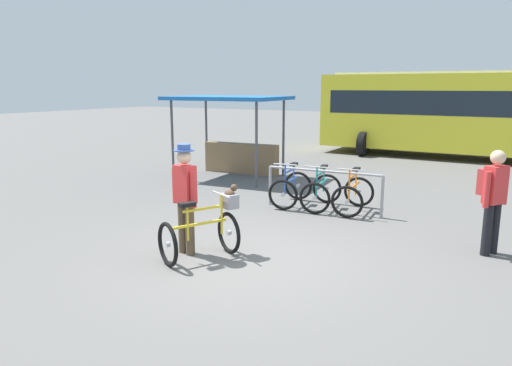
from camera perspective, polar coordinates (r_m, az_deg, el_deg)
ground_plane at (r=7.34m, az=-1.57°, el=-9.08°), size 80.00×80.00×0.00m
bike_rack_rail at (r=10.02m, az=8.07°, el=0.23°), size 2.50×0.22×0.88m
racked_bike_blue at (r=10.52m, az=4.19°, el=-0.65°), size 0.80×1.18×0.97m
racked_bike_teal at (r=10.27m, az=7.79°, el=-1.02°), size 0.81×1.18×0.97m
racked_bike_orange at (r=10.08m, az=11.55°, el=-1.40°), size 0.77×1.18×0.98m
featured_bicycle at (r=7.28m, az=-5.93°, el=-5.27°), size 1.07×1.26×1.09m
person_with_featured_bike at (r=7.39m, az=-8.46°, el=-1.37°), size 0.52×0.32×1.72m
pedestrian_with_backpack at (r=8.14m, az=26.47°, el=-1.35°), size 0.44×0.47×1.64m
bus_distant at (r=18.75m, az=23.63°, el=8.01°), size 10.01×3.43×3.08m
market_stall at (r=13.86m, az=-2.58°, el=6.61°), size 3.28×2.56×2.30m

